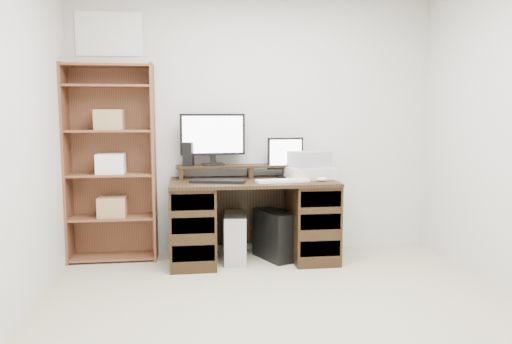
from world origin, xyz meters
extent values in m
cube|color=#B5AC8D|center=(0.00, 0.00, -0.01)|extent=(3.50, 4.00, 0.02)
cube|color=silver|center=(0.00, 2.01, 1.25)|extent=(3.50, 0.02, 2.50)
cube|color=white|center=(-1.35, 1.99, 2.08)|extent=(0.60, 0.01, 0.40)
cube|color=black|center=(-0.07, 1.63, 0.73)|extent=(1.50, 0.70, 0.03)
cube|color=black|center=(-0.62, 1.63, 0.36)|extent=(0.40, 0.66, 0.72)
cube|color=black|center=(0.48, 1.63, 0.36)|extent=(0.40, 0.66, 0.72)
cube|color=black|center=(-0.07, 1.96, 0.40)|extent=(1.48, 0.02, 0.65)
cube|color=black|center=(-0.62, 1.30, 0.18)|extent=(0.36, 0.01, 0.14)
cube|color=black|center=(-0.62, 1.30, 0.42)|extent=(0.36, 0.01, 0.14)
cube|color=black|center=(-0.62, 1.30, 0.62)|extent=(0.36, 0.01, 0.14)
cube|color=black|center=(0.48, 1.30, 0.18)|extent=(0.36, 0.01, 0.14)
cube|color=black|center=(0.48, 1.30, 0.42)|extent=(0.36, 0.01, 0.14)
cube|color=black|center=(0.48, 1.30, 0.62)|extent=(0.36, 0.01, 0.14)
cube|color=black|center=(-0.72, 1.85, 0.80)|extent=(0.04, 0.20, 0.10)
cube|color=black|center=(-0.07, 1.85, 0.80)|extent=(0.04, 0.20, 0.10)
cube|color=black|center=(0.58, 1.85, 0.80)|extent=(0.04, 0.20, 0.10)
cube|color=black|center=(-0.07, 1.85, 0.86)|extent=(1.40, 0.22, 0.02)
cube|color=black|center=(-0.42, 1.84, 0.88)|extent=(0.21, 0.17, 0.02)
cube|color=black|center=(-0.42, 1.87, 0.94)|extent=(0.06, 0.04, 0.11)
cube|color=black|center=(-0.42, 1.87, 1.16)|extent=(0.61, 0.08, 0.39)
cube|color=white|center=(-0.42, 1.85, 1.16)|extent=(0.56, 0.04, 0.34)
cube|color=black|center=(0.27, 1.79, 0.76)|extent=(0.17, 0.14, 0.01)
cube|color=black|center=(0.27, 1.81, 0.81)|extent=(0.05, 0.03, 0.09)
cube|color=black|center=(0.27, 1.81, 0.98)|extent=(0.35, 0.06, 0.30)
cube|color=white|center=(0.27, 1.79, 0.98)|extent=(0.31, 0.02, 0.26)
cube|color=black|center=(-0.65, 1.83, 0.98)|extent=(0.11, 0.11, 0.22)
cube|color=black|center=(-0.39, 1.53, 0.76)|extent=(0.51, 0.27, 0.03)
cube|color=white|center=(0.18, 1.49, 0.76)|extent=(0.49, 0.21, 0.02)
ellipsoid|color=white|center=(0.54, 1.48, 0.77)|extent=(0.12, 0.10, 0.04)
cube|color=beige|center=(0.48, 1.70, 0.80)|extent=(0.47, 0.38, 0.11)
cube|color=gray|center=(0.48, 1.70, 0.93)|extent=(0.41, 0.35, 0.15)
cube|color=#B1B4B8|center=(-0.23, 1.64, 0.22)|extent=(0.23, 0.46, 0.44)
cube|color=black|center=(0.13, 1.66, 0.23)|extent=(0.36, 0.49, 0.45)
cube|color=#19FF33|center=(0.22, 1.45, 0.32)|extent=(0.01, 0.01, 0.01)
cube|color=brown|center=(-1.74, 1.83, 0.90)|extent=(0.02, 0.30, 1.80)
cube|color=brown|center=(-0.96, 1.83, 0.90)|extent=(0.02, 0.30, 1.80)
cube|color=brown|center=(-1.35, 1.97, 0.90)|extent=(0.80, 0.01, 1.80)
cube|color=brown|center=(-1.35, 1.83, 0.03)|extent=(0.75, 0.28, 0.02)
cube|color=brown|center=(-1.35, 1.83, 0.40)|extent=(0.75, 0.28, 0.02)
cube|color=brown|center=(-1.35, 1.83, 0.80)|extent=(0.75, 0.28, 0.02)
cube|color=brown|center=(-1.35, 1.83, 1.20)|extent=(0.75, 0.28, 0.02)
cube|color=brown|center=(-1.35, 1.83, 1.60)|extent=(0.75, 0.28, 0.02)
cube|color=brown|center=(-1.35, 1.83, 1.78)|extent=(0.75, 0.28, 0.02)
cube|color=#A07F54|center=(-1.35, 1.83, 0.50)|extent=(0.25, 0.20, 0.18)
cube|color=white|center=(-1.35, 1.83, 0.90)|extent=(0.25, 0.20, 0.18)
cube|color=#A07F54|center=(-1.35, 1.83, 1.30)|extent=(0.25, 0.20, 0.18)
camera|label=1|loc=(-0.64, -2.83, 1.36)|focal=35.00mm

